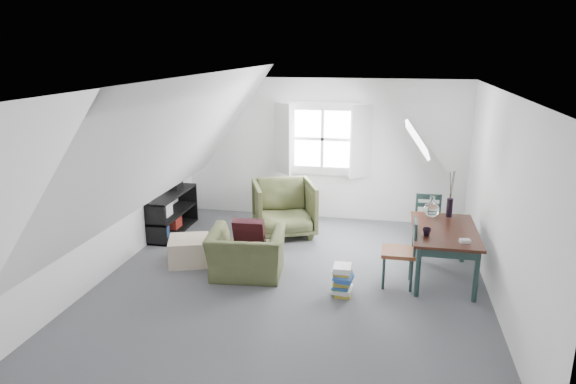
% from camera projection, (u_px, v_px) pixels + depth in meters
% --- Properties ---
extents(floor, '(5.50, 5.50, 0.00)m').
position_uv_depth(floor, '(293.00, 281.00, 6.84)').
color(floor, '#515156').
rests_on(floor, ground).
extents(ceiling, '(5.50, 5.50, 0.00)m').
position_uv_depth(ceiling, '(293.00, 91.00, 6.16)').
color(ceiling, white).
rests_on(ceiling, wall_back).
extents(wall_back, '(5.00, 0.00, 5.00)m').
position_uv_depth(wall_back, '(323.00, 150.00, 9.10)').
color(wall_back, white).
rests_on(wall_back, ground).
extents(wall_front, '(5.00, 0.00, 5.00)m').
position_uv_depth(wall_front, '(224.00, 286.00, 3.91)').
color(wall_front, white).
rests_on(wall_front, ground).
extents(wall_left, '(0.00, 5.50, 5.50)m').
position_uv_depth(wall_left, '(113.00, 181.00, 6.99)').
color(wall_left, white).
rests_on(wall_left, ground).
extents(wall_right, '(0.00, 5.50, 5.50)m').
position_uv_depth(wall_right, '(501.00, 202.00, 6.02)').
color(wall_right, white).
rests_on(wall_right, ground).
extents(slope_left, '(3.19, 5.50, 4.48)m').
position_uv_depth(slope_left, '(176.00, 145.00, 6.66)').
color(slope_left, white).
rests_on(slope_left, wall_left).
extents(slope_right, '(3.19, 5.50, 4.48)m').
position_uv_depth(slope_right, '(421.00, 155.00, 6.06)').
color(slope_right, white).
rests_on(slope_right, wall_right).
extents(dormer_window, '(1.71, 0.35, 1.30)m').
position_uv_depth(dormer_window, '(322.00, 139.00, 8.97)').
color(dormer_window, white).
rests_on(dormer_window, wall_back).
extents(skylight, '(0.35, 0.75, 0.47)m').
position_uv_depth(skylight, '(417.00, 139.00, 7.30)').
color(skylight, white).
rests_on(skylight, slope_right).
extents(armchair_near, '(1.06, 0.95, 0.64)m').
position_uv_depth(armchair_near, '(247.00, 275.00, 7.01)').
color(armchair_near, '#474C2A').
rests_on(armchair_near, floor).
extents(armchair_far, '(1.25, 1.27, 0.90)m').
position_uv_depth(armchair_far, '(284.00, 234.00, 8.57)').
color(armchair_far, '#474C2A').
rests_on(armchair_far, floor).
extents(throw_pillow, '(0.44, 0.27, 0.44)m').
position_uv_depth(throw_pillow, '(249.00, 233.00, 7.00)').
color(throw_pillow, '#390F17').
rests_on(throw_pillow, armchair_near).
extents(ottoman, '(0.71, 0.71, 0.37)m').
position_uv_depth(ottoman, '(189.00, 250.00, 7.38)').
color(ottoman, '#C2AC91').
rests_on(ottoman, floor).
extents(dining_table, '(0.84, 1.39, 0.70)m').
position_uv_depth(dining_table, '(444.00, 236.00, 6.78)').
color(dining_table, black).
rests_on(dining_table, floor).
extents(demijohn, '(0.22, 0.22, 0.30)m').
position_uv_depth(demijohn, '(431.00, 209.00, 7.17)').
color(demijohn, silver).
rests_on(demijohn, dining_table).
extents(vase_twigs, '(0.08, 0.09, 0.66)m').
position_uv_depth(vase_twigs, '(450.00, 207.00, 7.21)').
color(vase_twigs, black).
rests_on(vase_twigs, dining_table).
extents(cup, '(0.14, 0.14, 0.10)m').
position_uv_depth(cup, '(426.00, 236.00, 6.52)').
color(cup, black).
rests_on(cup, dining_table).
extents(paper_box, '(0.14, 0.11, 0.04)m').
position_uv_depth(paper_box, '(465.00, 241.00, 6.28)').
color(paper_box, white).
rests_on(paper_box, dining_table).
extents(dining_chair_far, '(0.42, 0.42, 0.90)m').
position_uv_depth(dining_chair_far, '(427.00, 218.00, 7.91)').
color(dining_chair_far, brown).
rests_on(dining_chair_far, floor).
extents(dining_chair_near, '(0.43, 0.43, 0.91)m').
position_uv_depth(dining_chair_near, '(401.00, 251.00, 6.61)').
color(dining_chair_near, brown).
rests_on(dining_chair_near, floor).
extents(media_shelf, '(0.44, 1.33, 0.68)m').
position_uv_depth(media_shelf, '(169.00, 215.00, 8.55)').
color(media_shelf, black).
rests_on(media_shelf, floor).
extents(electronics_box, '(0.20, 0.27, 0.21)m').
position_uv_depth(electronics_box, '(175.00, 184.00, 8.70)').
color(electronics_box, black).
rests_on(electronics_box, media_shelf).
extents(magazine_stack, '(0.29, 0.34, 0.38)m').
position_uv_depth(magazine_stack, '(342.00, 280.00, 6.42)').
color(magazine_stack, '#B29933').
rests_on(magazine_stack, floor).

